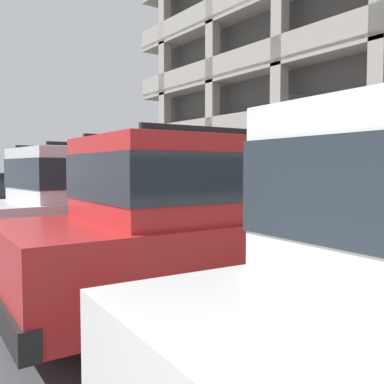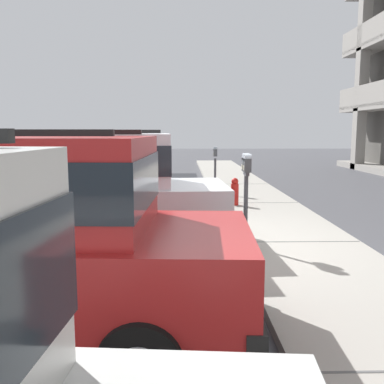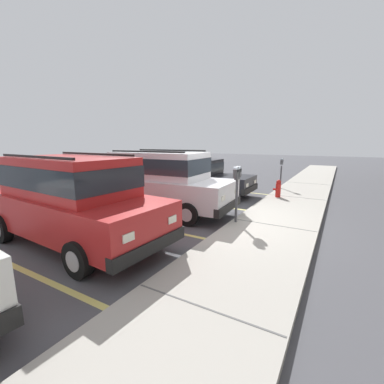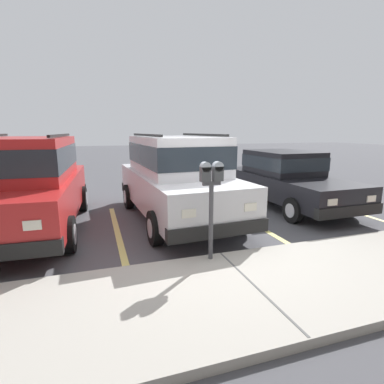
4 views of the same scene
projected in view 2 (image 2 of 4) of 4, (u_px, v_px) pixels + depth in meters
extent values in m
cube|color=#4C4C51|center=(223.00, 252.00, 7.37)|extent=(80.00, 80.00, 0.10)
cube|color=#ADA89E|center=(298.00, 245.00, 7.38)|extent=(40.00, 2.20, 0.12)
cube|color=#606060|center=(238.00, 184.00, 15.29)|extent=(0.03, 2.16, 0.00)
cube|color=#606060|center=(258.00, 203.00, 11.33)|extent=(0.03, 2.16, 0.00)
cube|color=#606060|center=(298.00, 242.00, 7.37)|extent=(0.03, 2.16, 0.00)
cube|color=#DBD16B|center=(157.00, 204.00, 11.83)|extent=(0.12, 4.80, 0.01)
cube|color=#DBD16B|center=(148.00, 229.00, 8.83)|extent=(0.12, 4.80, 0.01)
cube|color=#DBD16B|center=(131.00, 280.00, 5.83)|extent=(0.12, 4.80, 0.01)
cube|color=silver|center=(86.00, 209.00, 7.14)|extent=(2.10, 4.79, 0.80)
cube|color=silver|center=(81.00, 160.00, 7.02)|extent=(1.78, 3.00, 0.84)
cube|color=#232B33|center=(81.00, 158.00, 7.02)|extent=(1.80, 3.02, 0.46)
cube|color=black|center=(222.00, 223.00, 7.36)|extent=(1.88, 0.26, 0.24)
cube|color=silver|center=(231.00, 208.00, 6.75)|extent=(0.24, 0.04, 0.14)
cube|color=silver|center=(221.00, 197.00, 7.87)|extent=(0.24, 0.04, 0.14)
cylinder|color=black|center=(175.00, 244.00, 6.42)|extent=(0.24, 0.67, 0.66)
cylinder|color=#B2B2B7|center=(175.00, 244.00, 6.42)|extent=(0.24, 0.37, 0.36)
cylinder|color=black|center=(171.00, 219.00, 8.20)|extent=(0.24, 0.67, 0.66)
cylinder|color=#B2B2B7|center=(171.00, 219.00, 8.20)|extent=(0.24, 0.37, 0.36)
cylinder|color=black|center=(15.00, 222.00, 7.98)|extent=(0.24, 0.67, 0.66)
cylinder|color=#B2B2B7|center=(15.00, 222.00, 7.98)|extent=(0.24, 0.37, 0.36)
cube|color=black|center=(71.00, 131.00, 6.27)|extent=(0.19, 2.62, 0.05)
cube|color=black|center=(87.00, 131.00, 7.63)|extent=(0.19, 2.62, 0.05)
cube|color=black|center=(107.00, 189.00, 10.41)|extent=(1.75, 4.42, 0.60)
cube|color=black|center=(94.00, 164.00, 10.31)|extent=(1.52, 2.00, 0.64)
cube|color=#232B33|center=(94.00, 163.00, 10.31)|extent=(1.54, 2.02, 0.35)
cube|color=black|center=(196.00, 196.00, 10.51)|extent=(1.74, 0.18, 0.24)
cube|color=black|center=(18.00, 197.00, 10.37)|extent=(1.74, 0.18, 0.24)
cube|color=silver|center=(199.00, 189.00, 9.95)|extent=(0.24, 0.03, 0.14)
cube|color=silver|center=(197.00, 184.00, 10.99)|extent=(0.24, 0.03, 0.14)
cylinder|color=black|center=(162.00, 207.00, 9.67)|extent=(0.17, 0.60, 0.60)
cylinder|color=#B2B2B7|center=(162.00, 207.00, 9.67)|extent=(0.18, 0.33, 0.33)
cylinder|color=black|center=(164.00, 196.00, 11.32)|extent=(0.17, 0.60, 0.60)
cylinder|color=#B2B2B7|center=(164.00, 196.00, 11.32)|extent=(0.18, 0.33, 0.33)
cylinder|color=black|center=(40.00, 208.00, 9.59)|extent=(0.17, 0.60, 0.60)
cylinder|color=#B2B2B7|center=(40.00, 208.00, 9.59)|extent=(0.18, 0.33, 0.33)
cylinder|color=black|center=(61.00, 196.00, 11.23)|extent=(0.17, 0.60, 0.60)
cylinder|color=#B2B2B7|center=(61.00, 196.00, 11.23)|extent=(0.18, 0.33, 0.33)
cube|color=red|center=(0.00, 270.00, 4.02)|extent=(2.08, 4.79, 0.80)
cube|color=black|center=(245.00, 301.00, 3.99)|extent=(1.88, 0.25, 0.24)
cube|color=silver|center=(259.00, 286.00, 3.38)|extent=(0.24, 0.04, 0.14)
cube|color=silver|center=(245.00, 247.00, 4.50)|extent=(0.24, 0.04, 0.14)
cylinder|color=black|center=(140.00, 363.00, 3.14)|extent=(0.23, 0.67, 0.66)
cylinder|color=#B2B2B7|center=(140.00, 363.00, 3.14)|extent=(0.24, 0.37, 0.36)
cylinder|color=black|center=(164.00, 279.00, 4.93)|extent=(0.23, 0.67, 0.66)
cylinder|color=#B2B2B7|center=(164.00, 279.00, 4.93)|extent=(0.24, 0.37, 0.36)
cube|color=black|center=(18.00, 132.00, 4.52)|extent=(0.18, 2.62, 0.05)
cylinder|color=#47474C|center=(246.00, 211.00, 7.03)|extent=(0.07, 0.07, 1.18)
cube|color=#47474C|center=(246.00, 173.00, 6.94)|extent=(0.28, 0.06, 0.06)
cube|color=#424447|center=(246.00, 164.00, 7.02)|extent=(0.15, 0.11, 0.22)
cylinder|color=#9EA8B2|center=(246.00, 158.00, 7.01)|extent=(0.15, 0.11, 0.15)
cube|color=#B7B293|center=(242.00, 167.00, 7.03)|extent=(0.08, 0.01, 0.08)
cube|color=#424447|center=(247.00, 165.00, 6.83)|extent=(0.15, 0.11, 0.22)
cylinder|color=#9EA8B2|center=(248.00, 159.00, 6.81)|extent=(0.15, 0.11, 0.15)
cube|color=#B7B293|center=(244.00, 168.00, 6.83)|extent=(0.08, 0.01, 0.08)
cylinder|color=#47474C|center=(215.00, 176.00, 13.04)|extent=(0.07, 0.07, 1.06)
cube|color=#515459|center=(215.00, 153.00, 12.94)|extent=(0.15, 0.11, 0.22)
cylinder|color=#9EA8B2|center=(215.00, 149.00, 12.93)|extent=(0.15, 0.11, 0.15)
cube|color=#B7B293|center=(213.00, 154.00, 12.95)|extent=(0.08, 0.01, 0.08)
cube|color=gray|center=(365.00, 20.00, 21.35)|extent=(0.60, 0.50, 15.00)
cylinder|color=red|center=(235.00, 194.00, 10.97)|extent=(0.20, 0.20, 0.55)
sphere|color=red|center=(235.00, 181.00, 10.92)|extent=(0.18, 0.18, 0.18)
cylinder|color=red|center=(229.00, 193.00, 10.96)|extent=(0.08, 0.10, 0.08)
cylinder|color=red|center=(235.00, 194.00, 10.81)|extent=(0.10, 0.07, 0.07)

